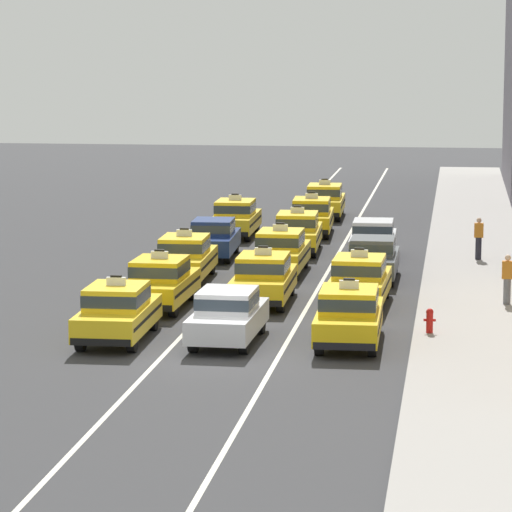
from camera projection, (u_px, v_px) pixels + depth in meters
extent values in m
plane|color=#353538|center=(220.00, 357.00, 39.33)|extent=(160.00, 160.00, 0.00)
cube|color=silver|center=(262.00, 251.00, 59.14)|extent=(0.14, 80.00, 0.01)
cube|color=silver|center=(338.00, 253.00, 58.69)|extent=(0.14, 80.00, 0.01)
cube|color=#9E9993|center=(477.00, 274.00, 53.00)|extent=(4.00, 90.00, 0.15)
cylinder|color=black|center=(105.00, 319.00, 43.12)|extent=(0.25, 0.64, 0.64)
cylinder|color=black|center=(153.00, 320.00, 42.94)|extent=(0.25, 0.64, 0.64)
cylinder|color=black|center=(81.00, 340.00, 40.11)|extent=(0.25, 0.64, 0.64)
cylinder|color=black|center=(132.00, 341.00, 39.94)|extent=(0.25, 0.64, 0.64)
cube|color=yellow|center=(118.00, 318.00, 41.47)|extent=(1.90, 4.54, 0.70)
cube|color=black|center=(118.00, 316.00, 41.47)|extent=(1.91, 4.18, 0.10)
cube|color=yellow|center=(116.00, 296.00, 41.23)|extent=(1.64, 2.13, 0.64)
cube|color=#2D3842|center=(116.00, 296.00, 41.23)|extent=(1.66, 2.15, 0.35)
cube|color=white|center=(116.00, 281.00, 41.16)|extent=(0.56, 0.13, 0.24)
cube|color=black|center=(116.00, 276.00, 41.14)|extent=(0.32, 0.12, 0.06)
cube|color=black|center=(133.00, 312.00, 43.68)|extent=(1.71, 0.18, 0.20)
cube|color=black|center=(101.00, 342.00, 39.34)|extent=(1.71, 0.18, 0.20)
cylinder|color=black|center=(150.00, 290.00, 48.22)|extent=(0.25, 0.64, 0.64)
cylinder|color=black|center=(192.00, 291.00, 48.00)|extent=(0.25, 0.64, 0.64)
cylinder|color=black|center=(128.00, 306.00, 45.23)|extent=(0.25, 0.64, 0.64)
cylinder|color=black|center=(173.00, 307.00, 45.01)|extent=(0.25, 0.64, 0.64)
cube|color=yellow|center=(161.00, 288.00, 46.56)|extent=(1.85, 4.52, 0.70)
cube|color=black|center=(161.00, 286.00, 46.56)|extent=(1.86, 4.16, 0.10)
cube|color=yellow|center=(160.00, 268.00, 46.32)|extent=(1.62, 2.12, 0.64)
cube|color=#2D3842|center=(160.00, 268.00, 46.32)|extent=(1.64, 2.14, 0.35)
cube|color=white|center=(160.00, 255.00, 46.25)|extent=(0.56, 0.13, 0.24)
cube|color=black|center=(160.00, 250.00, 46.23)|extent=(0.32, 0.11, 0.06)
cube|color=black|center=(175.00, 284.00, 48.76)|extent=(1.71, 0.16, 0.20)
cube|color=black|center=(146.00, 308.00, 44.44)|extent=(1.71, 0.16, 0.20)
cylinder|color=black|center=(172.00, 265.00, 53.49)|extent=(0.26, 0.65, 0.64)
cylinder|color=black|center=(211.00, 266.00, 53.33)|extent=(0.26, 0.65, 0.64)
cylinder|color=black|center=(158.00, 279.00, 50.48)|extent=(0.26, 0.65, 0.64)
cylinder|color=black|center=(199.00, 279.00, 50.32)|extent=(0.26, 0.65, 0.64)
cube|color=yellow|center=(185.00, 263.00, 51.85)|extent=(1.94, 4.55, 0.70)
cube|color=black|center=(185.00, 261.00, 51.84)|extent=(1.95, 4.20, 0.10)
cube|color=yellow|center=(184.00, 245.00, 51.60)|extent=(1.67, 2.15, 0.64)
cube|color=#2D3842|center=(184.00, 245.00, 51.60)|extent=(1.69, 2.17, 0.35)
cube|color=white|center=(184.00, 233.00, 51.54)|extent=(0.56, 0.14, 0.24)
cube|color=black|center=(184.00, 229.00, 51.52)|extent=(0.32, 0.12, 0.06)
cube|color=black|center=(194.00, 260.00, 54.06)|extent=(1.71, 0.19, 0.20)
cube|color=black|center=(175.00, 279.00, 49.72)|extent=(1.71, 0.19, 0.20)
cylinder|color=black|center=(201.00, 245.00, 58.81)|extent=(0.27, 0.65, 0.64)
cylinder|color=black|center=(235.00, 245.00, 58.67)|extent=(0.27, 0.65, 0.64)
cylinder|color=black|center=(191.00, 255.00, 56.01)|extent=(0.27, 0.65, 0.64)
cylinder|color=black|center=(227.00, 256.00, 55.88)|extent=(0.27, 0.65, 0.64)
cube|color=navy|center=(214.00, 242.00, 57.29)|extent=(1.96, 4.38, 0.66)
cube|color=navy|center=(213.00, 227.00, 57.10)|extent=(1.65, 1.97, 0.60)
cube|color=#2D3842|center=(213.00, 227.00, 57.10)|extent=(1.67, 1.99, 0.33)
cylinder|color=black|center=(224.00, 225.00, 65.17)|extent=(0.25, 0.64, 0.64)
cylinder|color=black|center=(256.00, 226.00, 64.99)|extent=(0.25, 0.64, 0.64)
cylinder|color=black|center=(214.00, 234.00, 62.17)|extent=(0.25, 0.64, 0.64)
cylinder|color=black|center=(248.00, 234.00, 61.99)|extent=(0.25, 0.64, 0.64)
cube|color=yellow|center=(236.00, 222.00, 63.52)|extent=(1.88, 4.53, 0.70)
cube|color=black|center=(236.00, 221.00, 63.52)|extent=(1.89, 4.17, 0.10)
cube|color=yellow|center=(235.00, 207.00, 63.28)|extent=(1.64, 2.13, 0.64)
cube|color=#2D3842|center=(235.00, 207.00, 63.28)|extent=(1.66, 2.15, 0.35)
cube|color=white|center=(235.00, 198.00, 63.21)|extent=(0.56, 0.13, 0.24)
cube|color=black|center=(235.00, 194.00, 63.19)|extent=(0.32, 0.12, 0.06)
cube|color=black|center=(242.00, 221.00, 65.73)|extent=(1.71, 0.17, 0.20)
cube|color=black|center=(229.00, 234.00, 61.39)|extent=(1.71, 0.17, 0.20)
cylinder|color=black|center=(213.00, 322.00, 42.72)|extent=(0.25, 0.64, 0.64)
cylinder|color=black|center=(260.00, 323.00, 42.49)|extent=(0.25, 0.64, 0.64)
cylinder|color=black|center=(194.00, 341.00, 39.95)|extent=(0.25, 0.64, 0.64)
cylinder|color=black|center=(244.00, 343.00, 39.72)|extent=(0.25, 0.64, 0.64)
cube|color=silver|center=(228.00, 321.00, 41.17)|extent=(1.85, 4.34, 0.66)
cube|color=silver|center=(227.00, 300.00, 40.98)|extent=(1.60, 1.93, 0.60)
cube|color=#2D3842|center=(227.00, 300.00, 40.98)|extent=(1.62, 1.95, 0.33)
cylinder|color=black|center=(248.00, 286.00, 49.00)|extent=(0.25, 0.64, 0.64)
cylinder|color=black|center=(290.00, 287.00, 48.81)|extent=(0.25, 0.64, 0.64)
cylinder|color=black|center=(235.00, 302.00, 46.00)|extent=(0.25, 0.64, 0.64)
cylinder|color=black|center=(281.00, 303.00, 45.81)|extent=(0.25, 0.64, 0.64)
cube|color=yellow|center=(264.00, 284.00, 47.35)|extent=(1.87, 4.53, 0.70)
cube|color=black|center=(264.00, 282.00, 47.35)|extent=(1.88, 4.17, 0.10)
cube|color=yellow|center=(263.00, 264.00, 47.11)|extent=(1.63, 2.12, 0.64)
cube|color=#2D3842|center=(263.00, 264.00, 47.11)|extent=(1.65, 2.14, 0.35)
cube|color=white|center=(263.00, 251.00, 47.04)|extent=(0.56, 0.13, 0.24)
cube|color=black|center=(263.00, 247.00, 47.02)|extent=(0.32, 0.11, 0.06)
cube|color=black|center=(271.00, 280.00, 49.56)|extent=(1.71, 0.17, 0.20)
cube|color=black|center=(255.00, 303.00, 45.22)|extent=(1.71, 0.17, 0.20)
cylinder|color=black|center=(267.00, 259.00, 55.02)|extent=(0.24, 0.64, 0.64)
cylinder|color=black|center=(305.00, 260.00, 54.81)|extent=(0.24, 0.64, 0.64)
cylinder|color=black|center=(256.00, 271.00, 52.02)|extent=(0.24, 0.64, 0.64)
cylinder|color=black|center=(296.00, 272.00, 51.82)|extent=(0.24, 0.64, 0.64)
cube|color=yellow|center=(281.00, 256.00, 53.37)|extent=(1.80, 4.50, 0.70)
cube|color=black|center=(281.00, 255.00, 53.36)|extent=(1.82, 4.14, 0.10)
cube|color=yellow|center=(280.00, 239.00, 53.12)|extent=(1.60, 2.10, 0.64)
cube|color=#2D3842|center=(280.00, 239.00, 53.12)|extent=(1.62, 2.12, 0.35)
cube|color=white|center=(280.00, 227.00, 53.05)|extent=(0.56, 0.12, 0.24)
cube|color=black|center=(280.00, 223.00, 53.03)|extent=(0.32, 0.11, 0.06)
cube|color=black|center=(288.00, 254.00, 55.57)|extent=(1.71, 0.14, 0.20)
cube|color=black|center=(273.00, 272.00, 51.24)|extent=(1.71, 0.14, 0.20)
cylinder|color=black|center=(283.00, 239.00, 60.48)|extent=(0.27, 0.65, 0.64)
cylinder|color=black|center=(317.00, 240.00, 60.33)|extent=(0.27, 0.65, 0.64)
cylinder|color=black|center=(277.00, 250.00, 57.47)|extent=(0.27, 0.65, 0.64)
cylinder|color=black|center=(313.00, 250.00, 57.32)|extent=(0.27, 0.65, 0.64)
cube|color=yellow|center=(298.00, 236.00, 58.85)|extent=(1.98, 4.57, 0.70)
cube|color=black|center=(298.00, 235.00, 58.84)|extent=(1.98, 4.21, 0.10)
cube|color=yellow|center=(297.00, 221.00, 58.60)|extent=(1.68, 2.16, 0.64)
cube|color=#2D3842|center=(297.00, 221.00, 58.60)|extent=(1.70, 2.18, 0.35)
cube|color=white|center=(297.00, 210.00, 58.53)|extent=(0.56, 0.14, 0.24)
cube|color=black|center=(297.00, 206.00, 58.51)|extent=(0.32, 0.12, 0.06)
cube|color=black|center=(301.00, 235.00, 61.06)|extent=(1.71, 0.21, 0.20)
cube|color=black|center=(294.00, 250.00, 56.71)|extent=(1.71, 0.21, 0.20)
cylinder|color=black|center=(298.00, 223.00, 65.84)|extent=(0.27, 0.65, 0.64)
cylinder|color=black|center=(330.00, 224.00, 65.70)|extent=(0.27, 0.65, 0.64)
cylinder|color=black|center=(293.00, 232.00, 62.83)|extent=(0.27, 0.65, 0.64)
cylinder|color=black|center=(326.00, 232.00, 62.69)|extent=(0.27, 0.65, 0.64)
cube|color=yellow|center=(312.00, 220.00, 64.22)|extent=(2.00, 4.58, 0.70)
cube|color=black|center=(312.00, 219.00, 64.21)|extent=(2.01, 4.22, 0.10)
cube|color=yellow|center=(312.00, 206.00, 63.97)|extent=(1.69, 2.17, 0.64)
cube|color=#2D3842|center=(312.00, 206.00, 63.97)|extent=(1.71, 2.19, 0.35)
cube|color=white|center=(312.00, 196.00, 63.90)|extent=(0.56, 0.15, 0.24)
cube|color=black|center=(312.00, 192.00, 63.88)|extent=(0.32, 0.12, 0.06)
cube|color=black|center=(314.00, 219.00, 66.43)|extent=(1.71, 0.22, 0.20)
cube|color=black|center=(309.00, 232.00, 62.08)|extent=(1.71, 0.22, 0.20)
cylinder|color=black|center=(312.00, 208.00, 72.00)|extent=(0.26, 0.65, 0.64)
cylinder|color=black|center=(341.00, 208.00, 71.84)|extent=(0.26, 0.65, 0.64)
cylinder|color=black|center=(308.00, 215.00, 69.00)|extent=(0.26, 0.65, 0.64)
cylinder|color=black|center=(338.00, 215.00, 68.83)|extent=(0.26, 0.65, 0.64)
cube|color=yellow|center=(325.00, 204.00, 70.37)|extent=(1.94, 4.55, 0.70)
cube|color=black|center=(325.00, 203.00, 70.36)|extent=(1.95, 4.19, 0.10)
cube|color=yellow|center=(325.00, 191.00, 70.12)|extent=(1.66, 2.15, 0.64)
cube|color=#2D3842|center=(325.00, 191.00, 70.12)|extent=(1.69, 2.17, 0.35)
cube|color=white|center=(325.00, 182.00, 70.05)|extent=(0.56, 0.14, 0.24)
cube|color=black|center=(325.00, 179.00, 70.03)|extent=(0.32, 0.12, 0.06)
cube|color=black|center=(327.00, 204.00, 72.58)|extent=(1.71, 0.19, 0.20)
cube|color=black|center=(322.00, 215.00, 68.23)|extent=(1.71, 0.19, 0.20)
cylinder|color=black|center=(327.00, 323.00, 42.58)|extent=(0.25, 0.64, 0.64)
cylinder|color=black|center=(377.00, 324.00, 42.40)|extent=(0.25, 0.64, 0.64)
cylinder|color=black|center=(319.00, 344.00, 39.57)|extent=(0.25, 0.64, 0.64)
cylinder|color=black|center=(372.00, 345.00, 39.40)|extent=(0.25, 0.64, 0.64)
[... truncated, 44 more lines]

